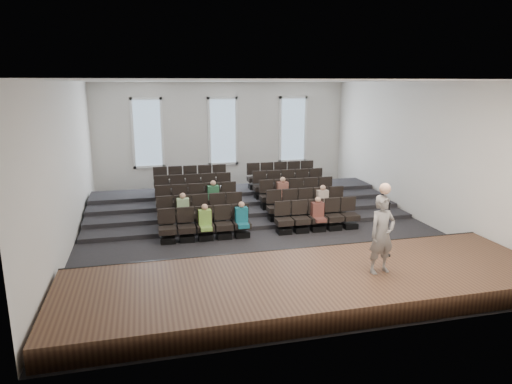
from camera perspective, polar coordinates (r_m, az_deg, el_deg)
ground at (r=15.82m, az=0.34°, el=-4.71°), size 14.00×14.00×0.00m
ceiling at (r=15.03m, az=0.37°, el=13.76°), size 12.00×14.00×0.02m
wall_back at (r=22.04m, az=-4.18°, el=7.08°), size 12.00×0.04×5.00m
wall_front at (r=8.75m, az=11.76°, el=-2.94°), size 12.00×0.04×5.00m
wall_left at (r=14.95m, az=-22.66°, el=3.06°), size 0.04×14.00×5.00m
wall_right at (r=17.68m, az=19.69°, el=4.76°), size 0.04×14.00×5.00m
stage at (r=11.19m, az=6.91°, el=-11.37°), size 11.80×3.60×0.50m
stage_lip at (r=12.72m, az=4.07°, el=-8.16°), size 11.80×0.06×0.52m
risers at (r=18.73m, az=-2.05°, el=-1.21°), size 11.80×4.80×0.60m
seating_rows at (r=17.06m, az=-0.93°, el=-0.97°), size 6.80×4.70×1.67m
windows at (r=21.95m, az=-4.16°, el=7.58°), size 8.44×0.10×3.24m
audience at (r=15.84m, az=-0.29°, el=-1.63°), size 5.45×2.64×1.10m
speaker at (r=11.21m, az=15.47°, el=-5.15°), size 0.76×0.57×1.90m
mic_stand at (r=12.48m, az=16.06°, el=-5.77°), size 0.24×0.24×1.46m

